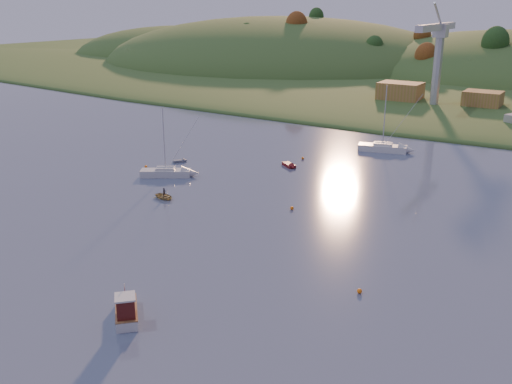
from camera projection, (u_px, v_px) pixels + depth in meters
The scene contains 21 objects.
ground at pixel (31, 320), 51.89m from camera, with size 500.00×500.00×0.00m, color #343E55.
far_shore at pixel (504, 72), 236.04m from camera, with size 620.00×220.00×1.50m, color #2F4B1E.
shore_slope at pixel (466, 92), 184.00m from camera, with size 640.00×150.00×7.00m, color #2F4B1E.
hill_left_far at pixel (181, 57), 305.49m from camera, with size 120.00×100.00×32.00m, color #2F4B1E.
hill_left at pixel (280, 66), 257.85m from camera, with size 170.00×140.00×44.00m, color #2F4B1E.
hillside_trees at pixel (480, 85), 200.01m from camera, with size 280.00×50.00×32.00m, color #1B4016, non-canonical shape.
wharf at pixel (447, 110), 146.65m from camera, with size 42.00×16.00×2.40m, color slate.
shed_west at pixel (400, 91), 152.93m from camera, with size 11.00×8.00×4.80m, color olive.
shed_east at pixel (483, 99), 143.17m from camera, with size 9.00×7.00×4.00m, color olive.
dock_crane at pixel (437, 47), 140.24m from camera, with size 3.20×28.00×20.30m.
fishing_boat at pixel (126, 307), 52.41m from camera, with size 5.77×5.70×3.95m.
sailboat_near at pixel (166, 172), 94.60m from camera, with size 8.30×6.46×11.43m.
sailboat_far at pixel (382, 147), 110.51m from camera, with size 9.59×4.97×12.75m.
canoe at pixel (164, 196), 83.90m from camera, with size 2.41×3.37×0.70m, color #9F9158.
paddler at pixel (164, 194), 83.79m from camera, with size 0.51×0.34×1.40m, color black.
red_tender at pixel (291, 166), 99.82m from camera, with size 3.78×3.17×1.27m.
grey_dinghy at pixel (182, 161), 103.38m from camera, with size 2.36×2.69×0.98m.
buoy_0 at pixel (359, 291), 56.58m from camera, with size 0.50×0.50×0.50m, color orange.
buoy_1 at pixel (292, 208), 79.45m from camera, with size 0.50×0.50×0.50m, color orange.
buoy_2 at pixel (146, 167), 99.58m from camera, with size 0.50×0.50×0.50m, color orange.
buoy_3 at pixel (303, 158), 104.97m from camera, with size 0.50×0.50×0.50m, color orange.
Camera 1 is at (41.72, -27.45, 27.47)m, focal length 40.00 mm.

